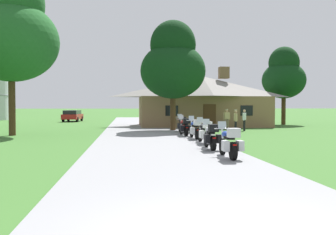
# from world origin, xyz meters

# --- Properties ---
(ground_plane) EXTENTS (500.00, 500.00, 0.00)m
(ground_plane) POSITION_xyz_m (0.00, 20.00, 0.00)
(ground_plane) COLOR #386628
(asphalt_driveway) EXTENTS (6.40, 80.00, 0.06)m
(asphalt_driveway) POSITION_xyz_m (0.00, 18.00, 0.03)
(asphalt_driveway) COLOR gray
(asphalt_driveway) RESTS_ON ground
(motorcycle_blue_nearest_to_camera) EXTENTS (0.72, 2.08, 1.30)m
(motorcycle_blue_nearest_to_camera) POSITION_xyz_m (2.20, 8.19, 0.61)
(motorcycle_blue_nearest_to_camera) COLOR black
(motorcycle_blue_nearest_to_camera) RESTS_ON asphalt_driveway
(motorcycle_silver_second_in_row) EXTENTS (0.72, 2.08, 1.30)m
(motorcycle_silver_second_in_row) POSITION_xyz_m (2.15, 11.03, 0.61)
(motorcycle_silver_second_in_row) COLOR black
(motorcycle_silver_second_in_row) RESTS_ON asphalt_driveway
(motorcycle_black_third_in_row) EXTENTS (0.77, 2.08, 1.30)m
(motorcycle_black_third_in_row) POSITION_xyz_m (2.43, 13.72, 0.61)
(motorcycle_black_third_in_row) COLOR black
(motorcycle_black_third_in_row) RESTS_ON asphalt_driveway
(motorcycle_blue_fourth_in_row) EXTENTS (0.77, 2.08, 1.30)m
(motorcycle_blue_fourth_in_row) POSITION_xyz_m (2.43, 16.42, 0.61)
(motorcycle_blue_fourth_in_row) COLOR black
(motorcycle_blue_fourth_in_row) RESTS_ON asphalt_driveway
(motorcycle_red_fifth_in_row) EXTENTS (0.80, 2.08, 1.30)m
(motorcycle_red_fifth_in_row) POSITION_xyz_m (2.16, 18.73, 0.61)
(motorcycle_red_fifth_in_row) COLOR black
(motorcycle_red_fifth_in_row) RESTS_ON asphalt_driveway
(motorcycle_black_farthest_in_row) EXTENTS (0.72, 2.08, 1.30)m
(motorcycle_black_farthest_in_row) POSITION_xyz_m (2.38, 21.51, 0.61)
(motorcycle_black_farthest_in_row) COLOR black
(motorcycle_black_farthest_in_row) RESTS_ON asphalt_driveway
(stone_lodge) EXTENTS (12.51, 7.17, 5.68)m
(stone_lodge) POSITION_xyz_m (5.66, 30.75, 2.46)
(stone_lodge) COLOR brown
(stone_lodge) RESTS_ON ground
(bystander_tan_shirt_near_lodge) EXTENTS (0.54, 0.28, 1.69)m
(bystander_tan_shirt_near_lodge) POSITION_xyz_m (6.68, 25.47, 0.95)
(bystander_tan_shirt_near_lodge) COLOR #75664C
(bystander_tan_shirt_near_lodge) RESTS_ON ground
(bystander_white_shirt_beside_signpost) EXTENTS (0.36, 0.50, 1.67)m
(bystander_white_shirt_beside_signpost) POSITION_xyz_m (7.62, 23.71, 0.93)
(bystander_white_shirt_beside_signpost) COLOR black
(bystander_white_shirt_beside_signpost) RESTS_ON ground
(bystander_tan_shirt_by_tree) EXTENTS (0.27, 0.55, 1.69)m
(bystander_tan_shirt_by_tree) POSITION_xyz_m (6.30, 21.56, 0.95)
(bystander_tan_shirt_by_tree) COLOR black
(bystander_tan_shirt_by_tree) RESTS_ON ground
(tree_right_of_lodge) EXTENTS (4.50, 4.50, 8.13)m
(tree_right_of_lodge) POSITION_xyz_m (14.84, 33.27, 5.16)
(tree_right_of_lodge) COLOR #422D19
(tree_right_of_lodge) RESTS_ON ground
(tree_by_lodge_front) EXTENTS (5.10, 5.10, 8.63)m
(tree_by_lodge_front) POSITION_xyz_m (2.11, 24.54, 5.28)
(tree_by_lodge_front) COLOR #422D19
(tree_by_lodge_front) RESTS_ON ground
(tree_left_near) EXTENTS (6.17, 6.17, 10.94)m
(tree_left_near) POSITION_xyz_m (-9.00, 20.85, 6.89)
(tree_left_near) COLOR #422D19
(tree_left_near) RESTS_ON ground
(parked_red_suv_far_left) EXTENTS (2.15, 4.72, 1.40)m
(parked_red_suv_far_left) POSITION_xyz_m (-8.22, 43.26, 0.78)
(parked_red_suv_far_left) COLOR maroon
(parked_red_suv_far_left) RESTS_ON ground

